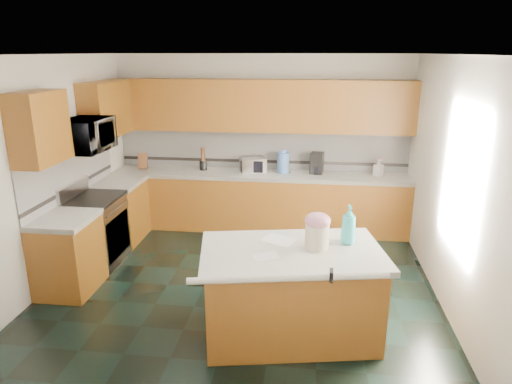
# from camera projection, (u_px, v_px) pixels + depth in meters

# --- Properties ---
(floor) EXTENTS (4.60, 4.60, 0.00)m
(floor) POSITION_uv_depth(u_px,v_px,m) (240.00, 289.00, 5.47)
(floor) COLOR black
(floor) RESTS_ON ground
(ceiling) EXTENTS (4.60, 4.60, 0.00)m
(ceiling) POSITION_uv_depth(u_px,v_px,m) (237.00, 54.00, 4.67)
(ceiling) COLOR white
(ceiling) RESTS_ON ground
(wall_back) EXTENTS (4.60, 0.04, 2.70)m
(wall_back) POSITION_uv_depth(u_px,v_px,m) (262.00, 142.00, 7.27)
(wall_back) COLOR white
(wall_back) RESTS_ON ground
(wall_front) EXTENTS (4.60, 0.04, 2.70)m
(wall_front) POSITION_uv_depth(u_px,v_px,m) (181.00, 281.00, 2.87)
(wall_front) COLOR white
(wall_front) RESTS_ON ground
(wall_left) EXTENTS (0.04, 4.60, 2.70)m
(wall_left) POSITION_uv_depth(u_px,v_px,m) (43.00, 175.00, 5.34)
(wall_left) COLOR white
(wall_left) RESTS_ON ground
(wall_right) EXTENTS (0.04, 4.60, 2.70)m
(wall_right) POSITION_uv_depth(u_px,v_px,m) (456.00, 188.00, 4.80)
(wall_right) COLOR white
(wall_right) RESTS_ON ground
(back_base_cab) EXTENTS (4.60, 0.60, 0.86)m
(back_base_cab) POSITION_uv_depth(u_px,v_px,m) (259.00, 203.00, 7.24)
(back_base_cab) COLOR #4D2D0A
(back_base_cab) RESTS_ON ground
(back_countertop) EXTENTS (4.60, 0.64, 0.06)m
(back_countertop) POSITION_uv_depth(u_px,v_px,m) (259.00, 175.00, 7.10)
(back_countertop) COLOR white
(back_countertop) RESTS_ON back_base_cab
(back_upper_cab) EXTENTS (4.60, 0.33, 0.78)m
(back_upper_cab) POSITION_uv_depth(u_px,v_px,m) (260.00, 106.00, 6.92)
(back_upper_cab) COLOR #4D2D0A
(back_upper_cab) RESTS_ON wall_back
(back_backsplash) EXTENTS (4.60, 0.02, 0.63)m
(back_backsplash) POSITION_uv_depth(u_px,v_px,m) (261.00, 149.00, 7.28)
(back_backsplash) COLOR silver
(back_backsplash) RESTS_ON back_countertop
(back_accent_band) EXTENTS (4.60, 0.01, 0.05)m
(back_accent_band) POSITION_uv_depth(u_px,v_px,m) (261.00, 161.00, 7.33)
(back_accent_band) COLOR black
(back_accent_band) RESTS_ON back_countertop
(left_base_cab_rear) EXTENTS (0.60, 0.82, 0.86)m
(left_base_cab_rear) POSITION_uv_depth(u_px,v_px,m) (121.00, 213.00, 6.80)
(left_base_cab_rear) COLOR #4D2D0A
(left_base_cab_rear) RESTS_ON ground
(left_counter_rear) EXTENTS (0.64, 0.82, 0.06)m
(left_counter_rear) POSITION_uv_depth(u_px,v_px,m) (118.00, 183.00, 6.66)
(left_counter_rear) COLOR white
(left_counter_rear) RESTS_ON left_base_cab_rear
(left_base_cab_front) EXTENTS (0.60, 0.72, 0.86)m
(left_base_cab_front) POSITION_uv_depth(u_px,v_px,m) (68.00, 256.00, 5.35)
(left_base_cab_front) COLOR #4D2D0A
(left_base_cab_front) RESTS_ON ground
(left_counter_front) EXTENTS (0.64, 0.72, 0.06)m
(left_counter_front) POSITION_uv_depth(u_px,v_px,m) (63.00, 220.00, 5.21)
(left_counter_front) COLOR white
(left_counter_front) RESTS_ON left_base_cab_front
(left_backsplash) EXTENTS (0.02, 2.30, 0.63)m
(left_backsplash) POSITION_uv_depth(u_px,v_px,m) (71.00, 172.00, 5.89)
(left_backsplash) COLOR silver
(left_backsplash) RESTS_ON wall_left
(left_accent_band) EXTENTS (0.01, 2.30, 0.05)m
(left_accent_band) POSITION_uv_depth(u_px,v_px,m) (73.00, 187.00, 5.95)
(left_accent_band) COLOR black
(left_accent_band) RESTS_ON wall_left
(left_upper_cab_rear) EXTENTS (0.33, 1.09, 0.78)m
(left_upper_cab_rear) POSITION_uv_depth(u_px,v_px,m) (106.00, 109.00, 6.50)
(left_upper_cab_rear) COLOR #4D2D0A
(left_upper_cab_rear) RESTS_ON wall_left
(left_upper_cab_front) EXTENTS (0.33, 0.72, 0.78)m
(left_upper_cab_front) POSITION_uv_depth(u_px,v_px,m) (39.00, 128.00, 4.92)
(left_upper_cab_front) COLOR #4D2D0A
(left_upper_cab_front) RESTS_ON wall_left
(range_body) EXTENTS (0.60, 0.76, 0.88)m
(range_body) POSITION_uv_depth(u_px,v_px,m) (97.00, 232.00, 6.05)
(range_body) COLOR #B7B7BC
(range_body) RESTS_ON ground
(range_oven_door) EXTENTS (0.02, 0.68, 0.55)m
(range_oven_door) POSITION_uv_depth(u_px,v_px,m) (118.00, 236.00, 6.02)
(range_oven_door) COLOR black
(range_oven_door) RESTS_ON range_body
(range_cooktop) EXTENTS (0.62, 0.78, 0.04)m
(range_cooktop) POSITION_uv_depth(u_px,v_px,m) (93.00, 199.00, 5.91)
(range_cooktop) COLOR black
(range_cooktop) RESTS_ON range_body
(range_handle) EXTENTS (0.02, 0.66, 0.02)m
(range_handle) POSITION_uv_depth(u_px,v_px,m) (117.00, 209.00, 5.91)
(range_handle) COLOR #B7B7BC
(range_handle) RESTS_ON range_body
(range_backguard) EXTENTS (0.06, 0.76, 0.18)m
(range_backguard) POSITION_uv_depth(u_px,v_px,m) (73.00, 189.00, 5.90)
(range_backguard) COLOR #B7B7BC
(range_backguard) RESTS_ON range_body
(microwave) EXTENTS (0.50, 0.73, 0.41)m
(microwave) POSITION_uv_depth(u_px,v_px,m) (86.00, 135.00, 5.66)
(microwave) COLOR #B7B7BC
(microwave) RESTS_ON wall_left
(island_base) EXTENTS (1.78, 1.21, 0.86)m
(island_base) POSITION_uv_depth(u_px,v_px,m) (291.00, 295.00, 4.49)
(island_base) COLOR #4D2D0A
(island_base) RESTS_ON ground
(island_top) EXTENTS (1.89, 1.33, 0.06)m
(island_top) POSITION_uv_depth(u_px,v_px,m) (292.00, 253.00, 4.36)
(island_top) COLOR white
(island_top) RESTS_ON island_base
(island_bullnose) EXTENTS (1.71, 0.37, 0.06)m
(island_bullnose) POSITION_uv_depth(u_px,v_px,m) (289.00, 278.00, 3.87)
(island_bullnose) COLOR white
(island_bullnose) RESTS_ON island_base
(treat_jar) EXTENTS (0.25, 0.25, 0.24)m
(treat_jar) POSITION_uv_depth(u_px,v_px,m) (317.00, 236.00, 4.37)
(treat_jar) COLOR beige
(treat_jar) RESTS_ON island_top
(treat_jar_lid) EXTENTS (0.25, 0.25, 0.15)m
(treat_jar_lid) POSITION_uv_depth(u_px,v_px,m) (318.00, 220.00, 4.32)
(treat_jar_lid) COLOR #CC8199
(treat_jar_lid) RESTS_ON treat_jar
(treat_jar_knob) EXTENTS (0.08, 0.03, 0.03)m
(treat_jar_knob) POSITION_uv_depth(u_px,v_px,m) (318.00, 215.00, 4.30)
(treat_jar_knob) COLOR tan
(treat_jar_knob) RESTS_ON treat_jar_lid
(treat_jar_knob_end_l) EXTENTS (0.04, 0.04, 0.04)m
(treat_jar_knob_end_l) POSITION_uv_depth(u_px,v_px,m) (313.00, 215.00, 4.31)
(treat_jar_knob_end_l) COLOR tan
(treat_jar_knob_end_l) RESTS_ON treat_jar_lid
(treat_jar_knob_end_r) EXTENTS (0.04, 0.04, 0.04)m
(treat_jar_knob_end_r) POSITION_uv_depth(u_px,v_px,m) (322.00, 216.00, 4.30)
(treat_jar_knob_end_r) COLOR tan
(treat_jar_knob_end_r) RESTS_ON treat_jar_lid
(soap_bottle_island) EXTENTS (0.17, 0.17, 0.39)m
(soap_bottle_island) POSITION_uv_depth(u_px,v_px,m) (349.00, 225.00, 4.44)
(soap_bottle_island) COLOR #2FAAB5
(soap_bottle_island) RESTS_ON island_top
(paper_sheet_a) EXTENTS (0.30, 0.26, 0.00)m
(paper_sheet_a) POSITION_uv_depth(u_px,v_px,m) (265.00, 256.00, 4.21)
(paper_sheet_a) COLOR white
(paper_sheet_a) RESTS_ON island_top
(paper_sheet_b) EXTENTS (0.39, 0.35, 0.00)m
(paper_sheet_b) POSITION_uv_depth(u_px,v_px,m) (279.00, 240.00, 4.58)
(paper_sheet_b) COLOR white
(paper_sheet_b) RESTS_ON island_top
(clamp_body) EXTENTS (0.03, 0.10, 0.09)m
(clamp_body) POSITION_uv_depth(u_px,v_px,m) (331.00, 275.00, 3.83)
(clamp_body) COLOR black
(clamp_body) RESTS_ON island_top
(clamp_handle) EXTENTS (0.02, 0.07, 0.02)m
(clamp_handle) POSITION_uv_depth(u_px,v_px,m) (331.00, 281.00, 3.78)
(clamp_handle) COLOR black
(clamp_handle) RESTS_ON island_top
(knife_block) EXTENTS (0.17, 0.21, 0.27)m
(knife_block) POSITION_uv_depth(u_px,v_px,m) (143.00, 161.00, 7.32)
(knife_block) COLOR #472814
(knife_block) RESTS_ON back_countertop
(utensil_crock) EXTENTS (0.12, 0.12, 0.15)m
(utensil_crock) POSITION_uv_depth(u_px,v_px,m) (203.00, 165.00, 7.25)
(utensil_crock) COLOR black
(utensil_crock) RESTS_ON back_countertop
(utensil_bundle) EXTENTS (0.07, 0.07, 0.22)m
(utensil_bundle) POSITION_uv_depth(u_px,v_px,m) (203.00, 154.00, 7.20)
(utensil_bundle) COLOR #472814
(utensil_bundle) RESTS_ON utensil_crock
(toaster_oven) EXTENTS (0.45, 0.38, 0.22)m
(toaster_oven) POSITION_uv_depth(u_px,v_px,m) (253.00, 165.00, 7.12)
(toaster_oven) COLOR #B7B7BC
(toaster_oven) RESTS_ON back_countertop
(toaster_oven_door) EXTENTS (0.34, 0.01, 0.18)m
(toaster_oven_door) POSITION_uv_depth(u_px,v_px,m) (252.00, 167.00, 7.01)
(toaster_oven_door) COLOR black
(toaster_oven_door) RESTS_ON toaster_oven
(paper_towel) EXTENTS (0.14, 0.14, 0.31)m
(paper_towel) POSITION_uv_depth(u_px,v_px,m) (285.00, 162.00, 7.10)
(paper_towel) COLOR white
(paper_towel) RESTS_ON back_countertop
(paper_towel_base) EXTENTS (0.20, 0.20, 0.01)m
(paper_towel_base) POSITION_uv_depth(u_px,v_px,m) (285.00, 172.00, 7.14)
(paper_towel_base) COLOR #B7B7BC
(paper_towel_base) RESTS_ON back_countertop
(water_jug) EXTENTS (0.19, 0.19, 0.32)m
(water_jug) POSITION_uv_depth(u_px,v_px,m) (283.00, 163.00, 7.06)
(water_jug) COLOR #4E78C7
(water_jug) RESTS_ON back_countertop
(water_jug_neck) EXTENTS (0.09, 0.09, 0.05)m
(water_jug_neck) POSITION_uv_depth(u_px,v_px,m) (283.00, 151.00, 7.01)
(water_jug_neck) COLOR #4E78C7
(water_jug_neck) RESTS_ON water_jug
(coffee_maker) EXTENTS (0.22, 0.24, 0.33)m
(coffee_maker) POSITION_uv_depth(u_px,v_px,m) (317.00, 163.00, 7.02)
(coffee_maker) COLOR black
(coffee_maker) RESTS_ON back_countertop
(coffee_carafe) EXTENTS (0.13, 0.13, 0.13)m
(coffee_carafe) POSITION_uv_depth(u_px,v_px,m) (317.00, 170.00, 7.00)
(coffee_carafe) COLOR black
(coffee_carafe) RESTS_ON back_countertop
(soap_bottle_back) EXTENTS (0.16, 0.16, 0.26)m
(soap_bottle_back) POSITION_uv_depth(u_px,v_px,m) (379.00, 168.00, 6.90)
(soap_bottle_back) COLOR white
(soap_bottle_back) RESTS_ON back_countertop
(soap_back_cap) EXTENTS (0.02, 0.02, 0.03)m
(soap_back_cap) POSITION_uv_depth(u_px,v_px,m) (379.00, 158.00, 6.85)
(soap_back_cap) COLOR red
(soap_back_cap) RESTS_ON soap_bottle_back
(window_light_proxy) EXTENTS (0.02, 1.40, 1.10)m
(window_light_proxy) POSITION_uv_depth(u_px,v_px,m) (461.00, 180.00, 4.57)
(window_light_proxy) COLOR white
(window_light_proxy) RESTS_ON wall_right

